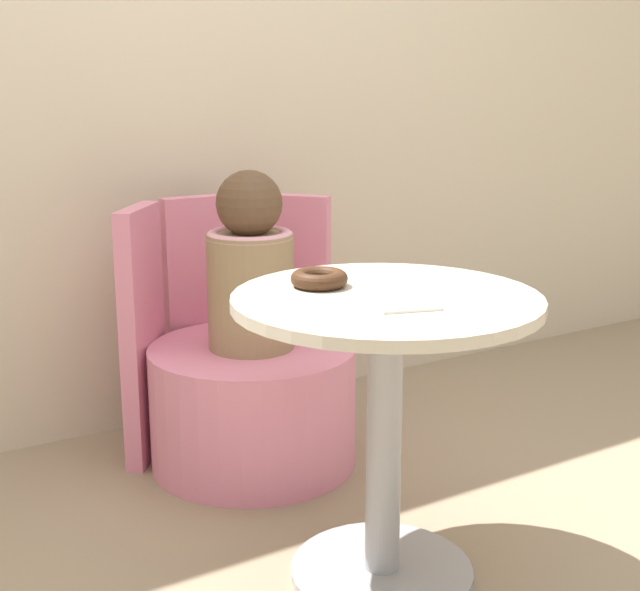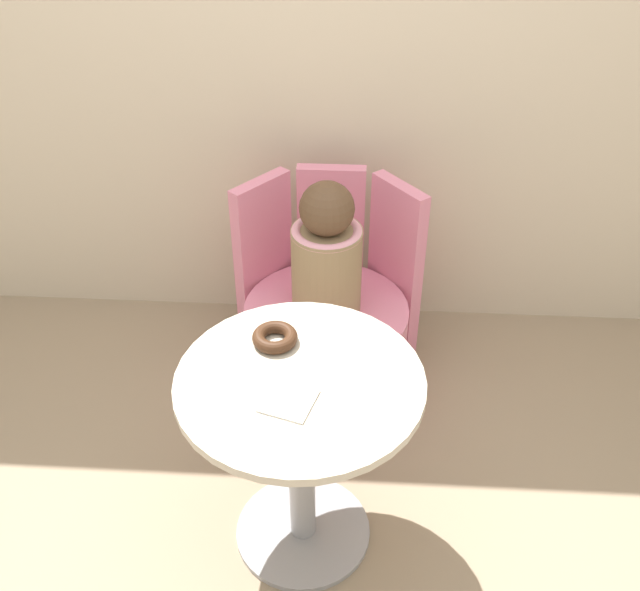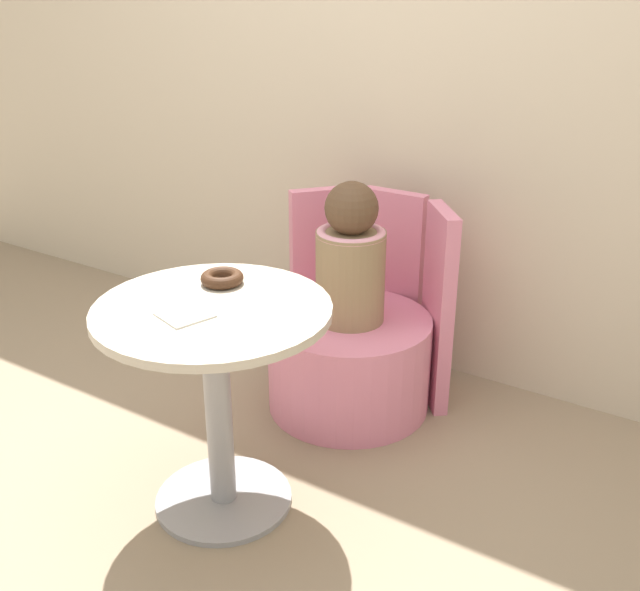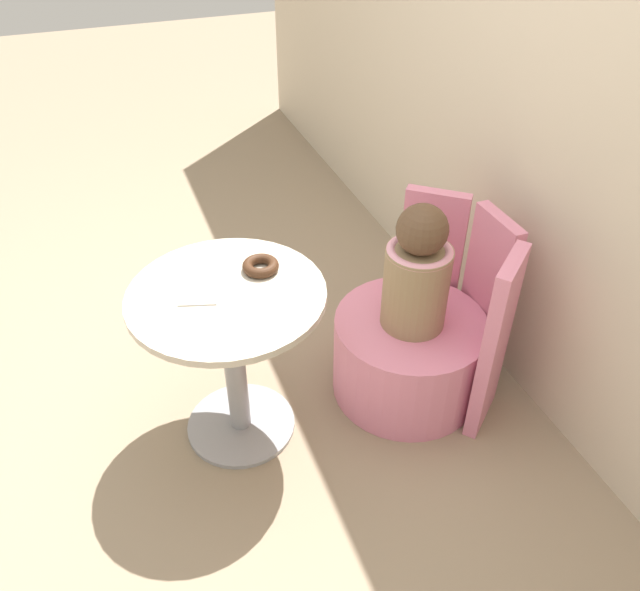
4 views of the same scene
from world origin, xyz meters
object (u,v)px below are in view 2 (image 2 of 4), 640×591
at_px(donut, 275,337).
at_px(tub_chair, 326,346).
at_px(child_figure, 327,255).
at_px(round_table, 301,429).

bearing_deg(donut, tub_chair, 78.31).
bearing_deg(tub_chair, child_figure, -97.13).
relative_size(tub_chair, child_figure, 1.18).
relative_size(round_table, child_figure, 1.32).
height_order(child_figure, donut, child_figure).
bearing_deg(round_table, child_figure, 87.20).
xyz_separation_m(child_figure, donut, (-0.11, -0.54, 0.09)).
xyz_separation_m(round_table, child_figure, (0.03, 0.68, 0.12)).
distance_m(round_table, child_figure, 0.69).
xyz_separation_m(round_table, tub_chair, (0.03, 0.68, -0.28)).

